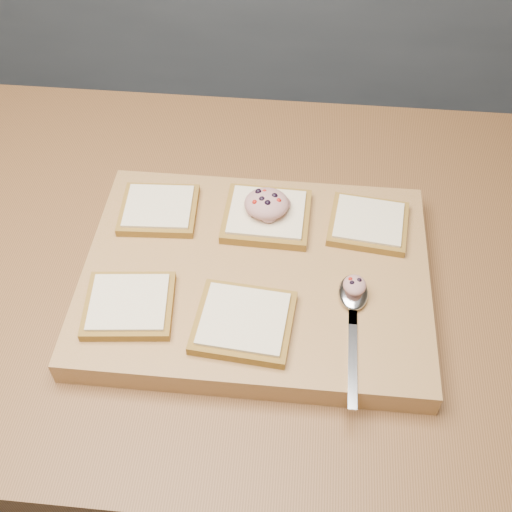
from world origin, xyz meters
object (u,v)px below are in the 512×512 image
(bread_far_center, at_px, (267,215))
(tuna_salad_dollop, at_px, (267,203))
(spoon, at_px, (353,301))
(cutting_board, at_px, (256,277))

(bread_far_center, distance_m, tuna_salad_dollop, 0.03)
(spoon, bearing_deg, bread_far_center, 131.22)
(cutting_board, height_order, tuna_salad_dollop, tuna_salad_dollop)
(cutting_board, relative_size, bread_far_center, 3.73)
(tuna_salad_dollop, bearing_deg, cutting_board, -93.71)
(bread_far_center, xyz_separation_m, tuna_salad_dollop, (-0.00, 0.00, 0.03))
(cutting_board, xyz_separation_m, bread_far_center, (0.01, 0.10, 0.03))
(tuna_salad_dollop, relative_size, spoon, 0.33)
(cutting_board, height_order, bread_far_center, bread_far_center)
(tuna_salad_dollop, bearing_deg, spoon, -48.70)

